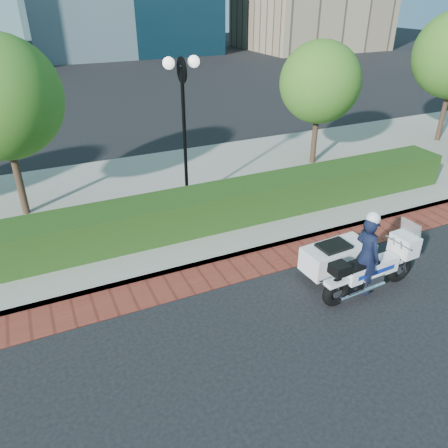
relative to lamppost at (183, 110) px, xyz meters
name	(u,v)px	position (x,y,z in m)	size (l,w,h in m)	color
ground	(233,317)	(-1.00, -5.20, -2.96)	(120.00, 120.00, 0.00)	black
brick_strip	(204,278)	(-1.00, -3.70, -2.95)	(60.00, 1.00, 0.01)	maroon
sidewalk	(149,200)	(-1.00, 0.80, -2.88)	(60.00, 8.00, 0.15)	gray
hedge_main	(173,216)	(-1.00, -1.60, -2.31)	(18.00, 1.20, 1.00)	black
lamppost	(183,110)	(0.00, 0.00, 0.00)	(1.02, 0.70, 4.21)	black
tree_c	(320,83)	(5.50, 1.30, 0.09)	(2.80, 2.80, 4.30)	#332319
police_motorcycle	(356,259)	(1.91, -5.36, -2.26)	(2.51, 1.77, 2.03)	black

